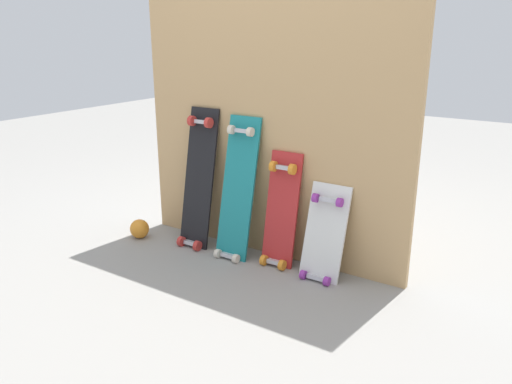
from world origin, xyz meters
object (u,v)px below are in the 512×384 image
Objects in this scene: skateboard_teal at (237,194)px; skateboard_black at (198,183)px; rubber_ball at (140,229)px; skateboard_white at (324,239)px; skateboard_red at (281,215)px.

skateboard_black is at bearing 178.92° from skateboard_teal.
skateboard_black is 0.55m from rubber_ball.
skateboard_black is at bearing -179.43° from skateboard_white.
skateboard_white is (0.58, 0.01, -0.16)m from skateboard_teal.
skateboard_black is 1.57× the size of skateboard_white.
skateboard_red is at bearing 6.54° from skateboard_teal.
skateboard_teal is at bearing 12.22° from rubber_ball.
skateboard_red reaches higher than skateboard_white.
skateboard_red is at bearing 176.38° from skateboard_white.
skateboard_white is 1.30m from rubber_ball.
skateboard_teal reaches higher than skateboard_white.
skateboard_black is 1.28× the size of skateboard_red.
skateboard_red is 0.30m from skateboard_white.
skateboard_red is 5.76× the size of rubber_ball.
skateboard_teal is at bearing -1.08° from skateboard_black.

